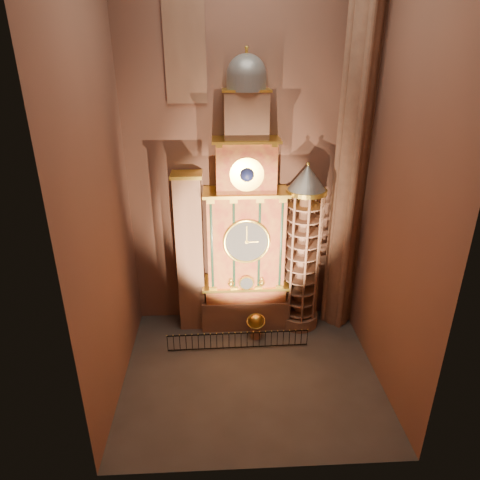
{
  "coord_description": "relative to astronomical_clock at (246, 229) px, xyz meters",
  "views": [
    {
      "loc": [
        -1.58,
        -18.85,
        16.54
      ],
      "look_at": [
        -0.44,
        3.0,
        6.85
      ],
      "focal_mm": 32.0,
      "sensor_mm": 36.0,
      "label": 1
    }
  ],
  "objects": [
    {
      "name": "floor",
      "position": [
        0.0,
        -4.96,
        -6.68
      ],
      "size": [
        14.0,
        14.0,
        0.0
      ],
      "primitive_type": "plane",
      "color": "#383330",
      "rests_on": "ground"
    },
    {
      "name": "gothic_pier",
      "position": [
        6.1,
        0.04,
        4.32
      ],
      "size": [
        2.04,
        2.04,
        22.0
      ],
      "color": "#8C634C",
      "rests_on": "floor"
    },
    {
      "name": "wall_left",
      "position": [
        -7.0,
        -4.96,
        4.32
      ],
      "size": [
        0.0,
        22.0,
        22.0
      ],
      "primitive_type": "plane",
      "rotation": [
        1.57,
        0.0,
        1.57
      ],
      "color": "brown",
      "rests_on": "floor"
    },
    {
      "name": "iron_railing",
      "position": [
        -0.6,
        -2.79,
        -6.08
      ],
      "size": [
        8.43,
        0.2,
        1.09
      ],
      "color": "black",
      "rests_on": "floor"
    },
    {
      "name": "stained_glass_window",
      "position": [
        -3.2,
        0.95,
        9.82
      ],
      "size": [
        2.2,
        0.14,
        5.2
      ],
      "color": "navy",
      "rests_on": "wall_back"
    },
    {
      "name": "wall_right",
      "position": [
        7.0,
        -4.96,
        4.32
      ],
      "size": [
        0.0,
        22.0,
        22.0
      ],
      "primitive_type": "plane",
      "rotation": [
        1.57,
        0.0,
        -1.57
      ],
      "color": "brown",
      "rests_on": "floor"
    },
    {
      "name": "wall_back",
      "position": [
        0.0,
        1.04,
        4.32
      ],
      "size": [
        22.0,
        0.0,
        22.0
      ],
      "primitive_type": "plane",
      "rotation": [
        1.57,
        0.0,
        0.0
      ],
      "color": "brown",
      "rests_on": "floor"
    },
    {
      "name": "astronomical_clock",
      "position": [
        0.0,
        0.0,
        0.0
      ],
      "size": [
        5.6,
        2.41,
        16.7
      ],
      "color": "#8C634C",
      "rests_on": "floor"
    },
    {
      "name": "celestial_globe",
      "position": [
        0.56,
        -1.71,
        -5.67
      ],
      "size": [
        1.35,
        1.29,
        1.68
      ],
      "color": "#8C634C",
      "rests_on": "floor"
    },
    {
      "name": "portrait_tower",
      "position": [
        -3.4,
        0.02,
        -1.53
      ],
      "size": [
        1.8,
        1.6,
        10.2
      ],
      "color": "#8C634C",
      "rests_on": "floor"
    },
    {
      "name": "stair_turret",
      "position": [
        3.5,
        -0.26,
        -1.41
      ],
      "size": [
        2.5,
        2.5,
        10.8
      ],
      "color": "#8C634C",
      "rests_on": "floor"
    }
  ]
}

